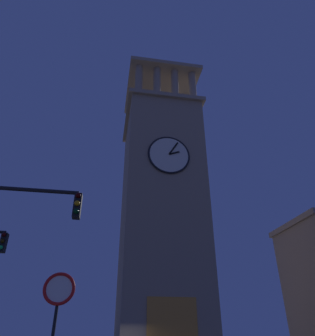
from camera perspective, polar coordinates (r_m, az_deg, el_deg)
name	(u,v)px	position (r m, az deg, el deg)	size (l,w,h in m)	color
clocktower	(161,214)	(26.61, 0.61, -8.43)	(7.00, 8.20, 27.15)	gray
no_horn_sign	(57,302)	(8.51, -18.07, -22.53)	(0.78, 0.14, 3.26)	black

